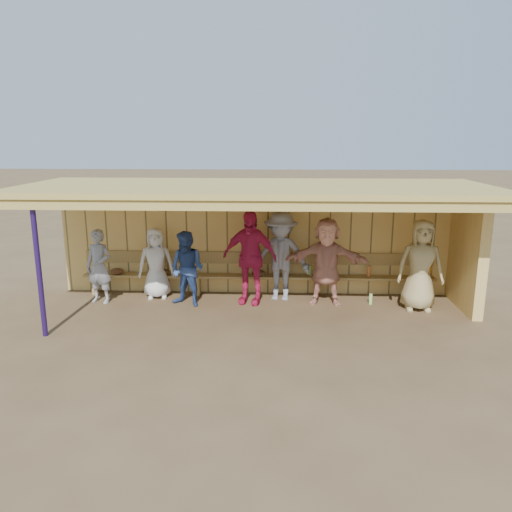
{
  "coord_description": "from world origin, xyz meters",
  "views": [
    {
      "loc": [
        0.43,
        -9.36,
        3.37
      ],
      "look_at": [
        0.0,
        0.35,
        1.05
      ],
      "focal_mm": 35.0,
      "sensor_mm": 36.0,
      "label": 1
    }
  ],
  "objects": [
    {
      "name": "player_f",
      "position": [
        1.43,
        0.57,
        0.9
      ],
      "size": [
        1.71,
        0.68,
        1.8
      ],
      "primitive_type": "imported",
      "rotation": [
        0.0,
        0.0,
        -0.09
      ],
      "color": "#E0987E",
      "rests_on": "ground"
    },
    {
      "name": "dugout_equipment",
      "position": [
        -0.8,
        0.99,
        0.49
      ],
      "size": [
        6.85,
        0.62,
        0.8
      ],
      "color": "orange",
      "rests_on": "ground"
    },
    {
      "name": "player_a",
      "position": [
        -3.25,
        0.43,
        0.77
      ],
      "size": [
        0.64,
        0.5,
        1.55
      ],
      "primitive_type": "imported",
      "rotation": [
        0.0,
        0.0,
        -0.26
      ],
      "color": "gray",
      "rests_on": "ground"
    },
    {
      "name": "player_h",
      "position": [
        3.25,
        0.28,
        0.91
      ],
      "size": [
        0.94,
        0.65,
        1.83
      ],
      "primitive_type": "imported",
      "rotation": [
        0.0,
        0.0,
        -0.08
      ],
      "color": "tan",
      "rests_on": "ground"
    },
    {
      "name": "player_b",
      "position": [
        -2.15,
        0.81,
        0.76
      ],
      "size": [
        0.83,
        0.62,
        1.53
      ],
      "primitive_type": "imported",
      "rotation": [
        0.0,
        0.0,
        0.19
      ],
      "color": "white",
      "rests_on": "ground"
    },
    {
      "name": "ground",
      "position": [
        0.0,
        0.0,
        0.0
      ],
      "size": [
        90.0,
        90.0,
        0.0
      ],
      "primitive_type": "plane",
      "color": "brown",
      "rests_on": "ground"
    },
    {
      "name": "player_e",
      "position": [
        0.5,
        0.81,
        0.94
      ],
      "size": [
        1.31,
        0.88,
        1.88
      ],
      "primitive_type": "imported",
      "rotation": [
        0.0,
        0.0,
        -0.16
      ],
      "color": "gray",
      "rests_on": "ground"
    },
    {
      "name": "player_d",
      "position": [
        -0.14,
        0.55,
        0.97
      ],
      "size": [
        1.22,
        0.73,
        1.94
      ],
      "primitive_type": "imported",
      "rotation": [
        0.0,
        0.0,
        -0.24
      ],
      "color": "#C61F4D",
      "rests_on": "ground"
    },
    {
      "name": "bench",
      "position": [
        0.0,
        1.12,
        0.53
      ],
      "size": [
        7.6,
        0.34,
        0.93
      ],
      "color": "#AC8A4A",
      "rests_on": "ground"
    },
    {
      "name": "dugout_structure",
      "position": [
        0.39,
        0.69,
        1.69
      ],
      "size": [
        8.8,
        3.2,
        2.5
      ],
      "color": "#E9BD63",
      "rests_on": "ground"
    },
    {
      "name": "player_c",
      "position": [
        -1.39,
        0.32,
        0.77
      ],
      "size": [
        0.92,
        0.83,
        1.54
      ],
      "primitive_type": "imported",
      "rotation": [
        0.0,
        0.0,
        -0.39
      ],
      "color": "#314A86",
      "rests_on": "ground"
    }
  ]
}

